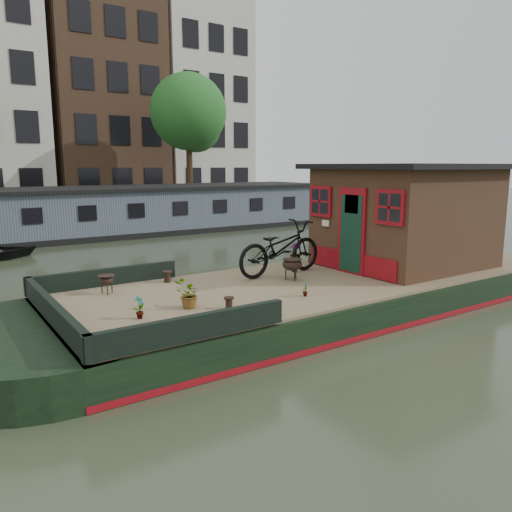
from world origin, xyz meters
TOP-DOWN VIEW (x-y plane):
  - ground at (0.00, 0.00)m, footprint 120.00×120.00m
  - houseboat_hull at (-1.33, 0.00)m, footprint 14.01×4.02m
  - houseboat_deck at (0.00, 0.00)m, footprint 11.80×3.80m
  - bow_bulwark at (-5.07, 0.00)m, footprint 3.00×4.00m
  - cabin at (2.19, 0.00)m, footprint 4.00×3.50m
  - bicycle at (-0.95, 0.81)m, footprint 2.29×0.93m
  - potted_plant_a at (-4.75, -0.58)m, footprint 0.24×0.22m
  - potted_plant_b at (-0.52, 0.84)m, footprint 0.20×0.23m
  - potted_plant_c at (-3.84, -0.48)m, footprint 0.53×0.49m
  - potted_plant_d at (0.20, 1.70)m, footprint 0.37×0.37m
  - potted_plant_e at (-1.70, -0.98)m, footprint 0.19×0.18m
  - brazier_front at (-1.07, 0.22)m, footprint 0.54×0.54m
  - brazier_rear at (-4.68, 1.24)m, footprint 0.39×0.39m
  - bollard_port at (-3.34, 1.51)m, footprint 0.20×0.20m
  - bollard_stbd at (-3.29, -0.88)m, footprint 0.18×0.18m
  - far_houseboat at (0.00, 14.00)m, footprint 20.40×4.40m
  - quay at (0.00, 20.50)m, footprint 60.00×6.00m
  - townhouse_row at (0.15, 27.50)m, footprint 27.25×8.00m
  - tree_right at (6.14, 19.07)m, footprint 4.40×4.40m

SIDE VIEW (x-z plane):
  - ground at x=0.00m, z-range 0.00..0.00m
  - houseboat_hull at x=-1.33m, z-range -0.03..0.57m
  - quay at x=0.00m, z-range 0.00..0.90m
  - houseboat_deck at x=0.00m, z-range 0.60..0.65m
  - bollard_stbd at x=-3.29m, z-range 0.65..0.85m
  - bollard_port at x=-3.34m, z-range 0.65..0.88m
  - potted_plant_e at x=-1.70m, z-range 0.65..0.95m
  - bow_bulwark at x=-5.07m, z-range 0.65..1.00m
  - brazier_rear at x=-4.68m, z-range 0.65..1.01m
  - potted_plant_b at x=-0.52m, z-range 0.65..1.01m
  - potted_plant_a at x=-4.75m, z-range 0.65..1.03m
  - brazier_front at x=-1.07m, z-range 0.65..1.10m
  - potted_plant_c at x=-3.84m, z-range 0.65..1.14m
  - potted_plant_d at x=0.20m, z-range 0.65..1.14m
  - far_houseboat at x=0.00m, z-range -0.09..2.02m
  - bicycle at x=-0.95m, z-range 0.65..1.83m
  - cabin at x=2.19m, z-range 0.67..3.09m
  - tree_right at x=6.14m, z-range 2.19..9.59m
  - townhouse_row at x=0.15m, z-range -0.35..16.15m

